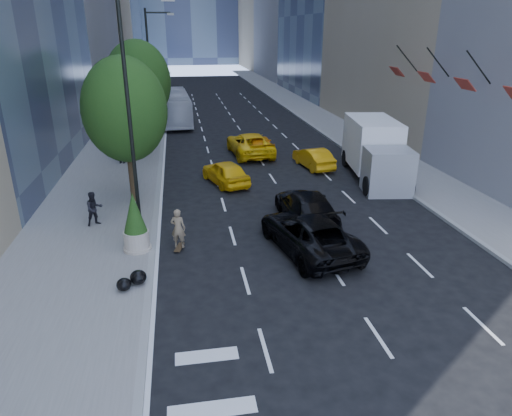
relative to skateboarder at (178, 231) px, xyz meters
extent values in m
plane|color=black|center=(4.88, -3.00, -0.86)|extent=(160.00, 160.00, 0.00)
cube|color=slate|center=(-4.12, 27.00, -0.78)|extent=(6.00, 120.00, 0.15)
cube|color=slate|center=(14.88, 27.00, -0.78)|extent=(4.00, 120.00, 0.15)
cylinder|color=black|center=(-1.62, 1.00, 4.29)|extent=(0.16, 0.16, 10.00)
cylinder|color=black|center=(-1.62, 19.00, 4.29)|extent=(0.16, 0.16, 10.00)
cylinder|color=black|center=(-0.72, 19.00, 8.99)|extent=(1.80, 0.12, 0.12)
cube|color=#99998C|center=(0.18, 19.00, 8.89)|extent=(0.50, 0.22, 0.15)
cylinder|color=black|center=(-2.32, 6.00, 0.87)|extent=(0.30, 0.30, 3.15)
ellipsoid|color=#0E350F|center=(-2.32, 6.00, 4.12)|extent=(4.20, 4.20, 5.25)
cylinder|color=black|center=(-2.32, 16.00, 0.98)|extent=(0.30, 0.30, 3.38)
ellipsoid|color=#0E350F|center=(-2.32, 16.00, 4.47)|extent=(4.50, 4.50, 5.62)
cylinder|color=black|center=(-2.32, 29.00, 0.75)|extent=(0.30, 0.30, 2.93)
ellipsoid|color=#0E350F|center=(-2.32, 29.00, 3.78)|extent=(3.90, 3.90, 4.88)
cylinder|color=black|center=(-1.52, 37.00, 1.89)|extent=(0.14, 0.14, 5.20)
imported|color=black|center=(-1.52, 37.00, 3.49)|extent=(2.48, 0.53, 1.00)
cylinder|color=black|center=(16.03, 5.00, 5.99)|extent=(1.75, 0.08, 1.75)
cube|color=maroon|center=(15.38, 5.00, 5.14)|extent=(0.64, 1.30, 0.64)
cylinder|color=black|center=(16.03, 9.00, 5.99)|extent=(1.75, 0.08, 1.75)
cube|color=maroon|center=(15.38, 9.00, 5.14)|extent=(0.64, 1.30, 0.64)
cylinder|color=black|center=(16.03, 13.00, 5.99)|extent=(1.75, 0.08, 1.75)
cube|color=maroon|center=(15.38, 13.00, 5.14)|extent=(0.64, 1.30, 0.64)
imported|color=#7F6B4F|center=(0.00, 0.00, 0.00)|extent=(0.72, 0.57, 1.72)
imported|color=black|center=(5.38, -0.93, -0.07)|extent=(3.71, 6.11, 1.59)
imported|color=black|center=(6.08, 1.93, -0.07)|extent=(2.23, 5.45, 1.58)
imported|color=yellow|center=(2.88, 8.50, -0.14)|extent=(2.90, 4.54, 1.44)
imported|color=orange|center=(9.08, 11.00, -0.19)|extent=(2.02, 4.23, 1.34)
imported|color=yellow|center=(5.38, 15.00, -0.04)|extent=(3.11, 6.04, 1.63)
imported|color=#FF970D|center=(6.08, 14.93, -0.17)|extent=(2.18, 4.82, 1.37)
imported|color=white|center=(0.08, 28.71, 0.68)|extent=(3.03, 11.14, 3.08)
cube|color=white|center=(12.27, 9.05, 1.17)|extent=(3.34, 5.38, 2.96)
cube|color=gray|center=(11.73, 5.35, 0.40)|extent=(2.82, 2.54, 2.52)
cylinder|color=black|center=(10.53, 5.09, -0.31)|extent=(0.54, 1.14, 1.10)
cylinder|color=black|center=(12.81, 4.75, -0.31)|extent=(0.54, 1.14, 1.10)
cylinder|color=black|center=(11.39, 10.95, -0.31)|extent=(0.54, 1.14, 1.10)
cylinder|color=black|center=(13.67, 10.62, -0.31)|extent=(0.54, 1.14, 1.10)
imported|color=black|center=(-3.82, 2.97, 0.10)|extent=(0.99, 0.92, 1.62)
imported|color=black|center=(-3.69, 13.65, 0.11)|extent=(1.02, 0.58, 1.64)
cylinder|color=#BBAD9B|center=(-1.72, 0.00, -0.29)|extent=(1.04, 1.04, 0.83)
cone|color=#0E350F|center=(-1.72, 0.00, 0.95)|extent=(0.94, 0.94, 1.66)
ellipsoid|color=black|center=(-1.48, -2.82, -0.46)|extent=(0.60, 0.66, 0.51)
ellipsoid|color=black|center=(-1.95, -3.19, -0.49)|extent=(0.52, 0.58, 0.45)
camera|label=1|loc=(0.30, -17.68, 7.86)|focal=32.00mm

